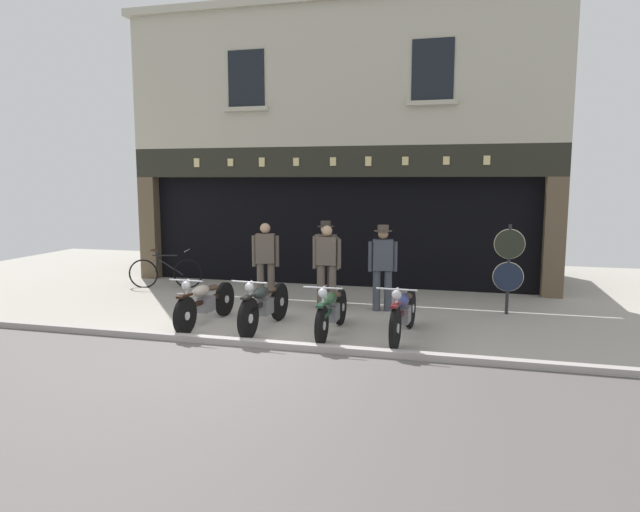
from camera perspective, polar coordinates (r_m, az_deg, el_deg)
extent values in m
cube|color=#A59F93|center=(13.37, 1.22, -3.38)|extent=(22.19, 10.00, 0.08)
cube|color=#A29B97|center=(8.78, -6.34, -9.03)|extent=(22.19, 0.16, 0.18)
cube|color=black|center=(15.42, 3.22, 3.12)|extent=(9.38, 4.00, 2.60)
cube|color=brown|center=(15.22, -16.78, 2.74)|extent=(0.44, 0.36, 2.60)
cube|color=brown|center=(13.13, 22.62, 1.74)|extent=(0.44, 0.36, 2.60)
cube|color=black|center=(13.70, 1.77, 3.10)|extent=(8.97, 0.03, 2.18)
cube|color=black|center=(13.24, 1.38, 9.52)|extent=(10.19, 0.24, 0.70)
cube|color=#DBC684|center=(14.29, -12.37, 9.21)|extent=(0.14, 0.03, 0.21)
cube|color=#DBC684|center=(13.91, -9.05, 9.34)|extent=(0.14, 0.03, 0.18)
cube|color=#DBC684|center=(13.61, -5.90, 9.43)|extent=(0.14, 0.03, 0.21)
cube|color=#DBC684|center=(13.34, -2.43, 9.50)|extent=(0.14, 0.03, 0.19)
cube|color=#DBC684|center=(13.11, 1.33, 9.54)|extent=(0.14, 0.03, 0.19)
cube|color=#DBC684|center=(12.94, 4.91, 9.54)|extent=(0.14, 0.03, 0.21)
cube|color=#DBC684|center=(12.83, 8.63, 9.50)|extent=(0.14, 0.03, 0.19)
cube|color=#DBC684|center=(12.76, 12.67, 9.41)|extent=(0.14, 0.03, 0.18)
cube|color=#DBC684|center=(12.76, 16.53, 9.28)|extent=(0.14, 0.03, 0.20)
cube|color=#B3AE99|center=(13.52, 1.49, 17.75)|extent=(10.19, 0.40, 3.18)
cube|color=black|center=(13.94, -7.49, 17.38)|extent=(0.90, 0.02, 1.30)
cube|color=#B3AE99|center=(13.80, -7.50, 14.54)|extent=(1.10, 0.12, 0.10)
cube|color=black|center=(12.99, 11.34, 18.02)|extent=(0.90, 0.02, 1.30)
cube|color=#B3AE99|center=(12.85, 11.25, 14.98)|extent=(1.10, 0.12, 0.10)
cylinder|color=black|center=(9.55, -13.49, -5.91)|extent=(0.11, 0.64, 0.63)
cylinder|color=silver|center=(9.55, -13.49, -5.91)|extent=(0.11, 0.15, 0.14)
cylinder|color=black|center=(10.72, -9.63, -4.32)|extent=(0.12, 0.64, 0.63)
cylinder|color=silver|center=(10.72, -9.63, -4.32)|extent=(0.12, 0.15, 0.14)
cube|color=black|center=(10.10, -11.46, -4.41)|extent=(0.15, 1.27, 0.07)
cube|color=slate|center=(10.12, -11.45, -4.80)|extent=(0.22, 0.33, 0.26)
ellipsoid|color=#A8988B|center=(9.92, -11.97, -3.46)|extent=(0.25, 0.47, 0.20)
ellipsoid|color=#38281E|center=(10.28, -10.81, -3.16)|extent=(0.22, 0.31, 0.10)
cube|color=black|center=(9.48, -13.56, -3.93)|extent=(0.12, 0.37, 0.04)
sphere|color=silver|center=(9.50, -13.40, -2.90)|extent=(0.15, 0.15, 0.15)
cylinder|color=silver|center=(9.48, -13.41, -2.42)|extent=(0.62, 0.06, 0.02)
cylinder|color=silver|center=(9.52, -13.42, -4.16)|extent=(0.05, 0.24, 0.62)
cylinder|color=black|center=(9.11, -7.27, -6.29)|extent=(0.11, 0.68, 0.67)
cylinder|color=silver|center=(9.11, -7.27, -6.29)|extent=(0.11, 0.15, 0.15)
cylinder|color=black|center=(10.28, -4.11, -4.63)|extent=(0.12, 0.68, 0.67)
cylinder|color=silver|center=(10.28, -4.11, -4.63)|extent=(0.12, 0.15, 0.15)
cube|color=black|center=(9.66, -5.60, -4.72)|extent=(0.14, 1.22, 0.07)
cube|color=slate|center=(9.68, -5.60, -5.12)|extent=(0.22, 0.33, 0.26)
ellipsoid|color=#242A29|center=(9.48, -6.00, -3.73)|extent=(0.25, 0.47, 0.20)
ellipsoid|color=#38281E|center=(9.84, -5.06, -3.42)|extent=(0.22, 0.31, 0.10)
cube|color=black|center=(9.03, -7.31, -4.09)|extent=(0.12, 0.37, 0.04)
sphere|color=silver|center=(9.05, -7.16, -3.14)|extent=(0.15, 0.15, 0.15)
cylinder|color=silver|center=(9.04, -7.17, -2.64)|extent=(0.62, 0.06, 0.02)
cylinder|color=silver|center=(9.08, -7.19, -4.46)|extent=(0.05, 0.25, 0.61)
cylinder|color=black|center=(8.72, 0.18, -7.05)|extent=(0.07, 0.62, 0.62)
cylinder|color=silver|center=(8.72, 0.18, -7.05)|extent=(0.10, 0.14, 0.14)
cylinder|color=black|center=(9.96, 2.11, -5.19)|extent=(0.08, 0.62, 0.62)
cylinder|color=silver|center=(9.96, 2.11, -5.19)|extent=(0.11, 0.14, 0.14)
cube|color=#163621|center=(9.31, 1.21, -5.34)|extent=(0.08, 1.21, 0.07)
cube|color=slate|center=(9.33, 1.21, -5.76)|extent=(0.20, 0.32, 0.26)
ellipsoid|color=#2E4C31|center=(9.12, 0.98, -4.33)|extent=(0.22, 0.46, 0.20)
ellipsoid|color=#38281E|center=(9.50, 1.55, -3.97)|extent=(0.20, 0.30, 0.10)
cube|color=#163621|center=(8.64, 0.18, -4.94)|extent=(0.10, 0.36, 0.04)
sphere|color=silver|center=(8.67, 0.28, -3.75)|extent=(0.15, 0.15, 0.15)
cylinder|color=silver|center=(8.65, 0.28, -3.23)|extent=(0.62, 0.03, 0.02)
cylinder|color=silver|center=(8.69, 0.25, -5.13)|extent=(0.04, 0.25, 0.61)
cylinder|color=black|center=(8.54, 7.62, -7.26)|extent=(0.11, 0.67, 0.67)
cylinder|color=silver|center=(8.54, 7.62, -7.26)|extent=(0.11, 0.15, 0.15)
cylinder|color=black|center=(9.87, 9.15, -5.24)|extent=(0.12, 0.67, 0.67)
cylinder|color=silver|center=(9.87, 9.15, -5.24)|extent=(0.12, 0.15, 0.15)
cube|color=#4F1517|center=(9.18, 8.46, -5.45)|extent=(0.15, 1.28, 0.07)
cube|color=slate|center=(9.20, 8.45, -5.88)|extent=(0.22, 0.33, 0.26)
ellipsoid|color=navy|center=(8.98, 8.30, -4.44)|extent=(0.25, 0.47, 0.20)
ellipsoid|color=#38281E|center=(9.38, 8.75, -4.05)|extent=(0.22, 0.31, 0.10)
cube|color=#4F1517|center=(8.46, 7.67, -4.94)|extent=(0.12, 0.37, 0.04)
sphere|color=silver|center=(8.49, 7.76, -3.89)|extent=(0.15, 0.15, 0.15)
cylinder|color=silver|center=(8.47, 7.77, -3.36)|extent=(0.62, 0.06, 0.02)
cylinder|color=silver|center=(8.51, 7.71, -5.31)|extent=(0.05, 0.23, 0.62)
cylinder|color=brown|center=(11.66, -4.96, -2.70)|extent=(0.15, 0.15, 0.86)
cylinder|color=brown|center=(11.69, -6.03, -2.69)|extent=(0.15, 0.15, 0.86)
cube|color=brown|center=(11.57, -5.54, 0.77)|extent=(0.42, 0.29, 0.60)
cube|color=white|center=(11.67, -5.46, 1.19)|extent=(0.14, 0.05, 0.34)
cube|color=#47234C|center=(11.69, -5.45, 1.14)|extent=(0.05, 0.02, 0.31)
cylinder|color=brown|center=(11.54, -4.38, 0.50)|extent=(0.09, 0.09, 0.63)
cylinder|color=brown|center=(11.61, -6.69, 0.51)|extent=(0.09, 0.09, 0.63)
sphere|color=tan|center=(11.53, -5.57, 2.82)|extent=(0.21, 0.21, 0.21)
cylinder|color=brown|center=(11.21, 1.11, -3.01)|extent=(0.15, 0.15, 0.89)
cylinder|color=brown|center=(11.29, 0.06, -2.93)|extent=(0.15, 0.15, 0.89)
cube|color=brown|center=(11.14, 0.59, 0.69)|extent=(0.41, 0.27, 0.59)
cube|color=white|center=(11.24, 0.81, 1.11)|extent=(0.14, 0.04, 0.33)
cube|color=brown|center=(11.25, 0.83, 1.06)|extent=(0.05, 0.02, 0.31)
cylinder|color=brown|center=(11.06, 1.72, 0.26)|extent=(0.09, 0.09, 0.65)
cylinder|color=brown|center=(11.24, -0.52, 0.37)|extent=(0.09, 0.09, 0.65)
sphere|color=beige|center=(11.10, 0.59, 2.75)|extent=(0.19, 0.19, 0.19)
cylinder|color=#332D28|center=(11.09, 0.59, 3.02)|extent=(0.33, 0.33, 0.01)
cylinder|color=#332D28|center=(11.09, 0.59, 3.30)|extent=(0.20, 0.20, 0.11)
cylinder|color=#3D424C|center=(11.03, 6.89, -3.44)|extent=(0.15, 0.15, 0.82)
cylinder|color=#3D424C|center=(11.01, 5.75, -3.44)|extent=(0.15, 0.15, 0.82)
cube|color=#3D424C|center=(10.91, 6.37, 0.11)|extent=(0.42, 0.30, 0.60)
cube|color=silver|center=(11.01, 6.34, 0.56)|extent=(0.14, 0.05, 0.33)
cube|color=maroon|center=(11.03, 6.33, 0.51)|extent=(0.05, 0.02, 0.31)
cylinder|color=#3D424C|center=(10.93, 7.60, -0.06)|extent=(0.09, 0.09, 0.58)
cylinder|color=#3D424C|center=(10.90, 5.14, -0.05)|extent=(0.09, 0.09, 0.58)
sphere|color=#9E7A5B|center=(10.86, 6.41, 2.25)|extent=(0.20, 0.20, 0.20)
cylinder|color=#4C4238|center=(10.86, 6.41, 2.55)|extent=(0.35, 0.35, 0.01)
cylinder|color=#4C4238|center=(10.85, 6.42, 2.84)|extent=(0.21, 0.21, 0.11)
cylinder|color=brown|center=(11.05, 1.27, -3.13)|extent=(0.15, 0.15, 0.91)
cylinder|color=brown|center=(11.08, 0.14, -3.09)|extent=(0.15, 0.15, 0.91)
cube|color=brown|center=(10.95, 0.71, 0.54)|extent=(0.39, 0.24, 0.55)
cube|color=white|center=(11.06, 0.82, 0.95)|extent=(0.14, 0.03, 0.31)
cube|color=navy|center=(11.07, 0.83, 0.90)|extent=(0.05, 0.02, 0.29)
cylinder|color=brown|center=(10.92, 1.92, 0.24)|extent=(0.09, 0.09, 0.57)
cylinder|color=brown|center=(11.00, -0.49, 0.30)|extent=(0.09, 0.09, 0.57)
sphere|color=tan|center=(10.91, 0.71, 2.56)|extent=(0.21, 0.21, 0.21)
cylinder|color=#232328|center=(11.18, 18.52, -1.32)|extent=(0.06, 0.06, 1.71)
cylinder|color=#23281E|center=(11.10, 18.64, 1.16)|extent=(0.54, 0.03, 0.54)
torus|color=beige|center=(11.11, 18.63, 1.17)|extent=(0.57, 0.04, 0.57)
cylinder|color=#192338|center=(11.18, 18.50, -2.01)|extent=(0.54, 0.03, 0.54)
torus|color=beige|center=(11.20, 18.50, -2.00)|extent=(0.57, 0.04, 0.57)
cube|color=silver|center=(14.15, -6.65, 4.58)|extent=(0.69, 0.02, 1.00)
cube|color=#232328|center=(14.12, -6.69, 6.20)|extent=(0.69, 0.01, 0.20)
torus|color=black|center=(13.67, -13.23, -1.77)|extent=(0.68, 0.21, 0.69)
torus|color=black|center=(13.95, -17.45, -1.73)|extent=(0.68, 0.21, 0.69)
cylinder|color=black|center=(13.75, -14.96, -1.01)|extent=(0.62, 0.19, 0.43)
cylinder|color=black|center=(13.74, -15.43, 0.06)|extent=(0.57, 0.17, 0.03)
cylinder|color=black|center=(13.81, -16.16, -0.52)|extent=(0.12, 0.06, 0.52)
ellipsoid|color=#332319|center=(13.79, -16.37, 0.55)|extent=(0.26, 0.18, 0.06)
cylinder|color=silver|center=(13.59, -13.30, 0.56)|extent=(0.14, 0.49, 0.02)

